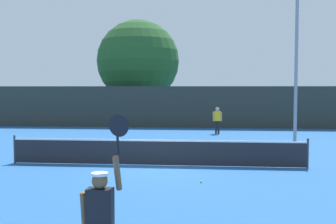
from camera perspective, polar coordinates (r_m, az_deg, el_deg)
name	(u,v)px	position (r m, az deg, el deg)	size (l,w,h in m)	color
ground_plane	(156,165)	(15.39, -1.62, -7.41)	(120.00, 120.00, 0.00)	#235693
tennis_net	(156,152)	(15.30, -1.63, -5.53)	(11.01, 0.08, 1.07)	#232328
perimeter_fence	(180,107)	(29.63, 1.74, 0.70)	(33.31, 0.12, 2.99)	#2D332D
player_serving	(101,211)	(6.22, -9.26, -13.34)	(0.68, 0.39, 2.50)	black
player_receiving	(217,118)	(25.94, 6.85, -0.81)	(0.57, 0.24, 1.63)	yellow
tennis_ball	(201,182)	(12.69, 4.61, -9.60)	(0.07, 0.07, 0.07)	#CCE033
light_pole	(297,40)	(23.47, 17.39, 9.56)	(1.18, 0.28, 9.78)	gray
large_tree	(138,61)	(35.46, -4.16, 7.03)	(6.99, 6.99, 8.65)	brown
parked_car_near	(86,112)	(36.28, -11.25, -0.01)	(2.03, 4.26, 1.69)	black
parked_car_mid	(156,111)	(37.59, -1.61, 0.17)	(2.08, 4.28, 1.69)	white
parked_car_far	(297,112)	(37.25, 17.40, -0.02)	(2.21, 4.33, 1.69)	black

